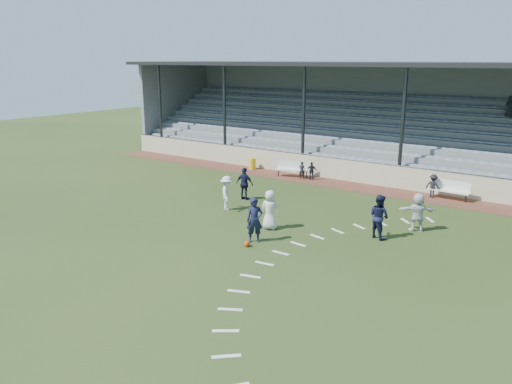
% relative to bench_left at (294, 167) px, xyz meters
% --- Properties ---
extents(ground, '(90.00, 90.00, 0.00)m').
position_rel_bench_left_xyz_m(ground, '(2.99, -10.59, -0.58)').
color(ground, '#2C3C18').
rests_on(ground, ground).
extents(cinder_track, '(34.00, 2.00, 0.02)m').
position_rel_bench_left_xyz_m(cinder_track, '(2.99, -0.09, -0.57)').
color(cinder_track, '#582F23').
rests_on(cinder_track, ground).
extents(retaining_wall, '(34.00, 0.18, 1.20)m').
position_rel_bench_left_xyz_m(retaining_wall, '(2.99, 0.96, 0.02)').
color(retaining_wall, beige).
rests_on(retaining_wall, ground).
extents(bench_left, '(2.03, 1.06, 0.95)m').
position_rel_bench_left_xyz_m(bench_left, '(0.00, 0.00, 0.00)').
color(bench_left, white).
rests_on(bench_left, cinder_track).
extents(bench_right, '(2.02, 0.54, 0.95)m').
position_rel_bench_left_xyz_m(bench_right, '(8.87, 0.27, 0.00)').
color(bench_right, white).
rests_on(bench_right, cinder_track).
extents(trash_bin, '(0.44, 0.44, 0.71)m').
position_rel_bench_left_xyz_m(trash_bin, '(-3.23, 0.32, -0.21)').
color(trash_bin, yellow).
rests_on(trash_bin, cinder_track).
extents(football, '(0.23, 0.23, 0.23)m').
position_rel_bench_left_xyz_m(football, '(4.47, -10.78, -0.47)').
color(football, '#CA3E0B').
rests_on(football, ground).
extents(player_white_lead, '(0.91, 0.72, 1.64)m').
position_rel_bench_left_xyz_m(player_white_lead, '(4.05, -8.60, 0.24)').
color(player_white_lead, silver).
rests_on(player_white_lead, ground).
extents(player_navy_lead, '(0.74, 0.73, 1.73)m').
position_rel_bench_left_xyz_m(player_navy_lead, '(4.40, -10.19, 0.28)').
color(player_navy_lead, '#131735').
rests_on(player_navy_lead, ground).
extents(player_navy_mid, '(1.03, 0.92, 1.74)m').
position_rel_bench_left_xyz_m(player_navy_mid, '(8.09, -7.03, 0.29)').
color(player_navy_mid, '#131735').
rests_on(player_navy_mid, ground).
extents(player_white_wing, '(1.09, 1.19, 1.61)m').
position_rel_bench_left_xyz_m(player_white_wing, '(0.94, -7.51, 0.22)').
color(player_white_wing, silver).
rests_on(player_white_wing, ground).
extents(player_navy_wing, '(0.98, 0.47, 1.62)m').
position_rel_bench_left_xyz_m(player_navy_wing, '(0.56, -5.62, 0.23)').
color(player_navy_wing, '#131735').
rests_on(player_navy_wing, ground).
extents(player_white_back, '(1.51, 1.15, 1.59)m').
position_rel_bench_left_xyz_m(player_white_back, '(9.06, -5.33, 0.21)').
color(player_white_back, silver).
rests_on(player_white_back, ground).
extents(sub_left_near, '(0.43, 0.36, 1.02)m').
position_rel_bench_left_xyz_m(sub_left_near, '(0.70, -0.22, -0.05)').
color(sub_left_near, black).
rests_on(sub_left_near, cinder_track).
extents(sub_left_far, '(0.66, 0.46, 1.04)m').
position_rel_bench_left_xyz_m(sub_left_far, '(1.26, -0.06, -0.04)').
color(sub_left_far, black).
rests_on(sub_left_far, cinder_track).
extents(sub_right, '(0.83, 0.56, 1.20)m').
position_rel_bench_left_xyz_m(sub_right, '(8.11, 0.12, 0.03)').
color(sub_right, black).
rests_on(sub_right, cinder_track).
extents(grandstand, '(34.60, 9.00, 6.61)m').
position_rel_bench_left_xyz_m(grandstand, '(2.99, 5.67, 1.62)').
color(grandstand, gray).
rests_on(grandstand, ground).
extents(penalty_arc, '(3.89, 14.63, 0.01)m').
position_rel_bench_left_xyz_m(penalty_arc, '(7.11, -10.59, -0.58)').
color(penalty_arc, white).
rests_on(penalty_arc, ground).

